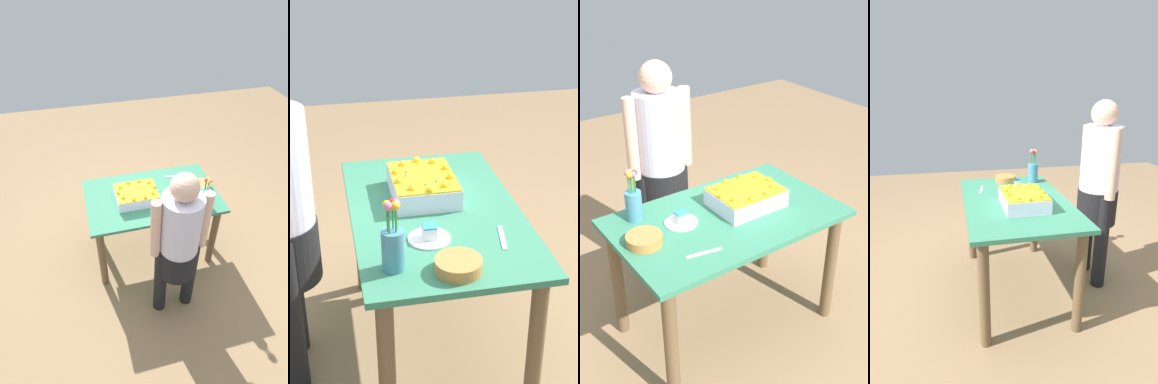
# 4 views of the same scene
# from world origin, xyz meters

# --- Properties ---
(ground_plane) EXTENTS (8.00, 8.00, 0.00)m
(ground_plane) POSITION_xyz_m (0.00, 0.00, 0.00)
(ground_plane) COLOR #92724F
(dining_table) EXTENTS (1.25, 0.77, 0.77)m
(dining_table) POSITION_xyz_m (0.00, 0.00, 0.63)
(dining_table) COLOR #357B5B
(dining_table) RESTS_ON ground_plane
(sheet_cake) EXTENTS (0.38, 0.30, 0.13)m
(sheet_cake) POSITION_xyz_m (0.16, 0.03, 0.83)
(sheet_cake) COLOR white
(sheet_cake) RESTS_ON dining_table
(serving_plate_with_slice) EXTENTS (0.18, 0.18, 0.07)m
(serving_plate_with_slice) POSITION_xyz_m (-0.24, 0.08, 0.79)
(serving_plate_with_slice) COLOR white
(serving_plate_with_slice) RESTS_ON dining_table
(cake_knife) EXTENTS (0.19, 0.05, 0.00)m
(cake_knife) POSITION_xyz_m (-0.29, -0.23, 0.77)
(cake_knife) COLOR silver
(cake_knife) RESTS_ON dining_table
(flower_vase) EXTENTS (0.09, 0.09, 0.30)m
(flower_vase) POSITION_xyz_m (-0.43, 0.25, 0.88)
(flower_vase) COLOR teal
(flower_vase) RESTS_ON dining_table
(fruit_bowl) EXTENTS (0.18, 0.18, 0.05)m
(fruit_bowl) POSITION_xyz_m (-0.49, 0.01, 0.80)
(fruit_bowl) COLOR #BA7C3E
(fruit_bowl) RESTS_ON dining_table
(person_standing) EXTENTS (0.45, 0.31, 1.49)m
(person_standing) POSITION_xyz_m (-0.02, 0.68, 0.85)
(person_standing) COLOR black
(person_standing) RESTS_ON ground_plane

